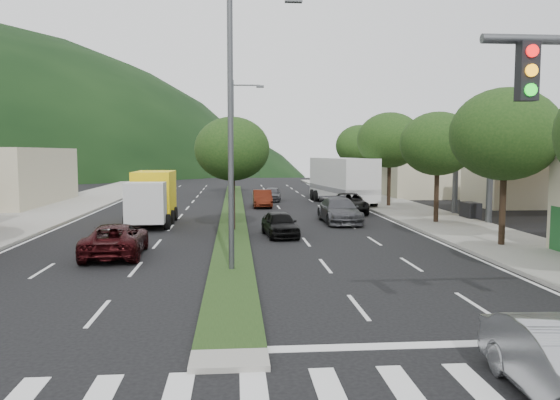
{
  "coord_description": "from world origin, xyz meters",
  "views": [
    {
      "loc": [
        0.14,
        -11.22,
        4.25
      ],
      "look_at": [
        2.23,
        14.09,
        2.03
      ],
      "focal_mm": 35.0,
      "sensor_mm": 36.0,
      "label": 1
    }
  ],
  "objects": [
    {
      "name": "tree_r_e",
      "position": [
        12.0,
        40.0,
        4.89
      ],
      "size": [
        4.6,
        4.6,
        6.71
      ],
      "color": "black",
      "rests_on": "sidewalk_right"
    },
    {
      "name": "car_queue_d",
      "position": [
        8.05,
        26.05,
        0.71
      ],
      "size": [
        2.87,
        5.3,
        1.41
      ],
      "primitive_type": "imported",
      "rotation": [
        0.0,
        0.0,
        -0.11
      ],
      "color": "black",
      "rests_on": "ground"
    },
    {
      "name": "tree_r_b",
      "position": [
        12.0,
        12.0,
        5.04
      ],
      "size": [
        4.8,
        4.8,
        6.94
      ],
      "color": "black",
      "rests_on": "sidewalk_right"
    },
    {
      "name": "bldg_right_far",
      "position": [
        19.5,
        44.0,
        2.6
      ],
      "size": [
        10.0,
        16.0,
        5.2
      ],
      "primitive_type": "cube",
      "color": "#BBB294",
      "rests_on": "ground"
    },
    {
      "name": "car_queue_c",
      "position": [
        2.26,
        31.05,
        0.66
      ],
      "size": [
        1.43,
        4.03,
        1.33
      ],
      "primitive_type": "imported",
      "rotation": [
        0.0,
        0.0,
        -0.01
      ],
      "color": "#4B180C",
      "rests_on": "ground"
    },
    {
      "name": "sidewalk_right",
      "position": [
        12.5,
        25.0,
        0.07
      ],
      "size": [
        5.0,
        90.0,
        0.15
      ],
      "primitive_type": "cube",
      "color": "gray",
      "rests_on": "ground"
    },
    {
      "name": "gas_canopy",
      "position": [
        19.0,
        22.0,
        4.65
      ],
      "size": [
        12.2,
        8.2,
        5.25
      ],
      "color": "silver",
      "rests_on": "ground"
    },
    {
      "name": "suv_maroon",
      "position": [
        -4.75,
        11.36,
        0.68
      ],
      "size": [
        2.51,
        5.01,
        1.36
      ],
      "primitive_type": "imported",
      "rotation": [
        0.0,
        0.0,
        3.19
      ],
      "color": "black",
      "rests_on": "ground"
    },
    {
      "name": "car_queue_e",
      "position": [
        3.36,
        36.05,
        0.62
      ],
      "size": [
        1.89,
        3.79,
        1.24
      ],
      "primitive_type": "imported",
      "rotation": [
        0.0,
        0.0,
        -0.12
      ],
      "color": "#434448",
      "rests_on": "ground"
    },
    {
      "name": "tree_med_far",
      "position": [
        0.0,
        44.0,
        5.01
      ],
      "size": [
        4.8,
        4.8,
        6.94
      ],
      "color": "black",
      "rests_on": "median"
    },
    {
      "name": "car_queue_a",
      "position": [
        2.39,
        16.05,
        0.64
      ],
      "size": [
        1.91,
        3.91,
        1.29
      ],
      "primitive_type": "imported",
      "rotation": [
        0.0,
        0.0,
        0.11
      ],
      "color": "black",
      "rests_on": "ground"
    },
    {
      "name": "median",
      "position": [
        0.0,
        28.0,
        0.06
      ],
      "size": [
        1.6,
        56.0,
        0.12
      ],
      "primitive_type": "cube",
      "color": "#1C3112",
      "rests_on": "ground"
    },
    {
      "name": "streetlight_near",
      "position": [
        0.21,
        8.0,
        5.58
      ],
      "size": [
        2.6,
        0.25,
        10.0
      ],
      "color": "#47494C",
      "rests_on": "ground"
    },
    {
      "name": "box_truck",
      "position": [
        -4.71,
        21.37,
        1.47
      ],
      "size": [
        2.53,
        6.34,
        3.11
      ],
      "rotation": [
        0.0,
        0.0,
        3.15
      ],
      "color": "silver",
      "rests_on": "ground"
    },
    {
      "name": "tree_r_c",
      "position": [
        12.0,
        20.0,
        4.75
      ],
      "size": [
        4.4,
        4.4,
        6.48
      ],
      "color": "black",
      "rests_on": "sidewalk_right"
    },
    {
      "name": "tree_r_d",
      "position": [
        12.0,
        30.0,
        5.18
      ],
      "size": [
        5.0,
        5.0,
        7.17
      ],
      "color": "black",
      "rests_on": "sidewalk_right"
    },
    {
      "name": "ground",
      "position": [
        0.0,
        0.0,
        0.0
      ],
      "size": [
        160.0,
        160.0,
        0.0
      ],
      "primitive_type": "plane",
      "color": "black",
      "rests_on": "ground"
    },
    {
      "name": "sidewalk_left",
      "position": [
        -13.0,
        25.0,
        0.07
      ],
      "size": [
        6.0,
        90.0,
        0.15
      ],
      "primitive_type": "cube",
      "color": "gray",
      "rests_on": "ground"
    },
    {
      "name": "crosswalk",
      "position": [
        0.0,
        -2.0,
        0.01
      ],
      "size": [
        19.0,
        2.2,
        0.01
      ],
      "primitive_type": "cube",
      "color": "silver",
      "rests_on": "ground"
    },
    {
      "name": "motorhome",
      "position": [
        8.88,
        32.84,
        2.02
      ],
      "size": [
        4.21,
        10.15,
        3.78
      ],
      "rotation": [
        0.0,
        0.0,
        0.13
      ],
      "color": "silver",
      "rests_on": "ground"
    },
    {
      "name": "tree_med_near",
      "position": [
        0.0,
        18.0,
        4.43
      ],
      "size": [
        4.0,
        4.0,
        6.02
      ],
      "color": "black",
      "rests_on": "median"
    },
    {
      "name": "car_queue_b",
      "position": [
        6.41,
        21.05,
        0.75
      ],
      "size": [
        2.18,
        5.21,
        1.5
      ],
      "primitive_type": "imported",
      "rotation": [
        0.0,
        0.0,
        0.02
      ],
      "color": "#424246",
      "rests_on": "ground"
    },
    {
      "name": "streetlight_mid",
      "position": [
        0.21,
        33.0,
        5.58
      ],
      "size": [
        2.6,
        0.25,
        10.0
      ],
      "color": "#47494C",
      "rests_on": "ground"
    }
  ]
}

